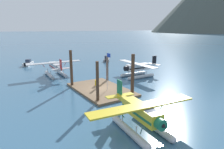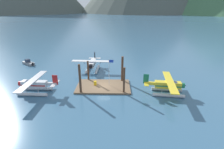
# 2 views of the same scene
# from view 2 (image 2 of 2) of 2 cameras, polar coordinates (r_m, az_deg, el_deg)

# --- Properties ---
(ground_plane) EXTENTS (1200.00, 1200.00, 0.00)m
(ground_plane) POSITION_cam_2_polar(r_m,az_deg,el_deg) (36.74, -2.83, -4.07)
(ground_plane) COLOR #38607F
(dock_platform) EXTENTS (11.02, 6.73, 0.30)m
(dock_platform) POSITION_cam_2_polar(r_m,az_deg,el_deg) (36.68, -2.84, -3.86)
(dock_platform) COLOR brown
(dock_platform) RESTS_ON ground
(piling_near_left) EXTENTS (0.44, 0.44, 5.91)m
(piling_near_left) POSITION_cam_2_polar(r_m,az_deg,el_deg) (33.40, -10.39, -1.58)
(piling_near_left) COLOR #4C3323
(piling_near_left) RESTS_ON ground
(piling_near_right) EXTENTS (0.39, 0.39, 5.31)m
(piling_near_right) POSITION_cam_2_polar(r_m,az_deg,el_deg) (33.08, 3.95, -2.05)
(piling_near_right) COLOR #4C3323
(piling_near_right) RESTS_ON ground
(piling_far_left) EXTENTS (0.40, 0.40, 4.61)m
(piling_far_left) POSITION_cam_2_polar(r_m,az_deg,el_deg) (39.30, -7.78, 1.13)
(piling_far_left) COLOR #4C3323
(piling_far_left) RESTS_ON ground
(piling_far_right) EXTENTS (0.49, 0.49, 5.79)m
(piling_far_right) POSITION_cam_2_polar(r_m,az_deg,el_deg) (38.26, 3.36, 1.67)
(piling_far_right) COLOR #4C3323
(piling_far_right) RESTS_ON ground
(flagpole) EXTENTS (0.95, 0.10, 5.68)m
(flagpole) POSITION_cam_2_polar(r_m,az_deg,el_deg) (35.58, -0.77, 1.80)
(flagpole) COLOR silver
(flagpole) RESTS_ON dock_platform
(fuel_drum) EXTENTS (0.62, 0.62, 0.88)m
(fuel_drum) POSITION_cam_2_polar(r_m,az_deg,el_deg) (36.82, -5.52, -2.83)
(fuel_drum) COLOR gold
(fuel_drum) RESTS_ON dock_platform
(seaplane_yellow_stbd_aft) EXTENTS (7.95, 10.49, 3.84)m
(seaplane_yellow_stbd_aft) POSITION_cam_2_polar(r_m,az_deg,el_deg) (34.89, 17.75, -3.73)
(seaplane_yellow_stbd_aft) COLOR #B7BABF
(seaplane_yellow_stbd_aft) RESTS_ON ground
(seaplane_silver_port_aft) EXTENTS (7.98, 10.45, 3.84)m
(seaplane_silver_port_aft) POSITION_cam_2_polar(r_m,az_deg,el_deg) (36.73, -23.94, -3.33)
(seaplane_silver_port_aft) COLOR #B7BABF
(seaplane_silver_port_aft) RESTS_ON ground
(seaplane_white_bow_left) EXTENTS (10.45, 7.98, 3.84)m
(seaplane_white_bow_left) POSITION_cam_2_polar(r_m,az_deg,el_deg) (45.86, -6.39, 3.22)
(seaplane_white_bow_left) COLOR #B7BABF
(seaplane_white_bow_left) RESTS_ON ground
(boat_grey_open_west) EXTENTS (4.31, 3.62, 1.50)m
(boat_grey_open_west) POSITION_cam_2_polar(r_m,az_deg,el_deg) (56.26, -25.67, 3.48)
(boat_grey_open_west) COLOR gray
(boat_grey_open_west) RESTS_ON ground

